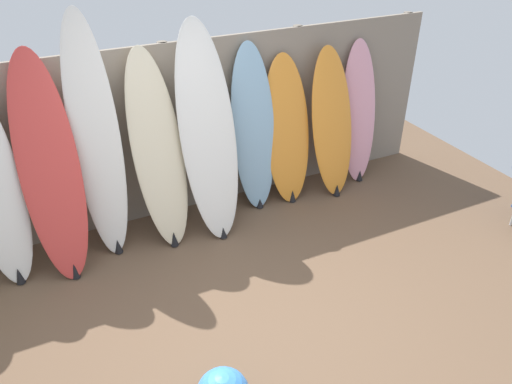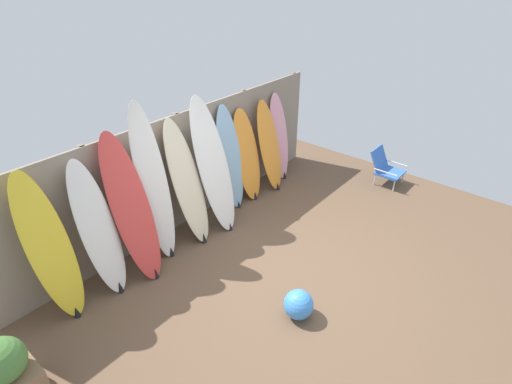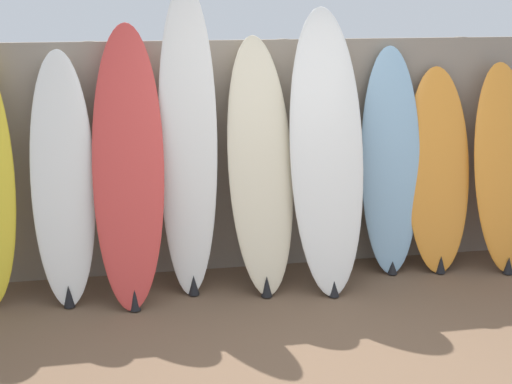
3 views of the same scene
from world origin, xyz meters
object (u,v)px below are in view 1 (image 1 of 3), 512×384
object	(u,v)px
surfboard_white_3	(97,143)
surfboard_orange_8	(332,124)
surfboard_red_2	(50,171)
surfboard_orange_7	(287,132)
surfboard_white_5	(208,134)
surfboard_cream_4	(158,152)
surfboard_skyblue_6	(254,130)
surfboard_pink_9	(359,114)

from	to	relation	value
surfboard_white_3	surfboard_orange_8	world-z (taller)	surfboard_white_3
surfboard_red_2	surfboard_orange_7	world-z (taller)	surfboard_red_2
surfboard_red_2	surfboard_orange_7	distance (m)	2.39
surfboard_red_2	surfboard_white_3	xyz separation A→B (m)	(0.43, 0.09, 0.13)
surfboard_white_5	surfboard_orange_7	bearing A→B (deg)	9.83
surfboard_cream_4	surfboard_white_5	size ratio (longest dim) A/B	0.90
surfboard_white_5	surfboard_orange_8	bearing A→B (deg)	3.45
surfboard_white_3	surfboard_orange_7	bearing A→B (deg)	1.58
surfboard_cream_4	surfboard_orange_7	size ratio (longest dim) A/B	1.16
surfboard_cream_4	surfboard_orange_7	xyz separation A→B (m)	(1.44, 0.12, -0.13)
surfboard_cream_4	surfboard_orange_8	size ratio (longest dim) A/B	1.14
surfboard_cream_4	surfboard_orange_7	world-z (taller)	surfboard_cream_4
surfboard_white_3	surfboard_skyblue_6	world-z (taller)	surfboard_white_3
surfboard_cream_4	surfboard_skyblue_6	size ratio (longest dim) A/B	1.06
surfboard_orange_8	surfboard_pink_9	distance (m)	0.45
surfboard_white_3	surfboard_cream_4	size ratio (longest dim) A/B	1.20
surfboard_orange_8	surfboard_white_3	bearing A→B (deg)	179.47
surfboard_orange_8	surfboard_pink_9	xyz separation A→B (m)	(0.43, 0.11, -0.01)
surfboard_skyblue_6	surfboard_orange_7	size ratio (longest dim) A/B	1.10
surfboard_skyblue_6	surfboard_orange_8	distance (m)	0.91
surfboard_pink_9	surfboard_orange_7	bearing A→B (deg)	-177.70
surfboard_skyblue_6	surfboard_orange_7	world-z (taller)	surfboard_skyblue_6
surfboard_red_2	surfboard_orange_7	xyz separation A→B (m)	(2.38, 0.15, -0.18)
surfboard_cream_4	surfboard_pink_9	size ratio (longest dim) A/B	1.14
surfboard_white_3	surfboard_pink_9	distance (m)	2.92
surfboard_orange_7	surfboard_white_3	bearing A→B (deg)	-178.42
surfboard_white_3	surfboard_white_5	distance (m)	1.01
surfboard_cream_4	surfboard_orange_8	world-z (taller)	surfboard_cream_4
surfboard_white_5	surfboard_pink_9	size ratio (longest dim) A/B	1.26
surfboard_white_3	surfboard_cream_4	xyz separation A→B (m)	(0.52, -0.06, -0.18)
surfboard_white_3	surfboard_orange_7	world-z (taller)	surfboard_white_3
surfboard_cream_4	surfboard_pink_9	distance (m)	2.40
surfboard_white_3	surfboard_cream_4	bearing A→B (deg)	-6.82
surfboard_white_3	surfboard_pink_9	size ratio (longest dim) A/B	1.37
surfboard_red_2	surfboard_cream_4	world-z (taller)	surfboard_red_2
surfboard_white_5	surfboard_skyblue_6	size ratio (longest dim) A/B	1.17
surfboard_orange_7	surfboard_orange_8	world-z (taller)	surfboard_orange_8
surfboard_cream_4	surfboard_pink_9	world-z (taller)	surfboard_cream_4
surfboard_pink_9	surfboard_orange_8	bearing A→B (deg)	-165.19
surfboard_orange_8	surfboard_red_2	bearing A→B (deg)	-178.65
surfboard_white_5	surfboard_orange_7	xyz separation A→B (m)	(0.95, 0.17, -0.24)
surfboard_pink_9	surfboard_white_5	bearing A→B (deg)	-173.90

